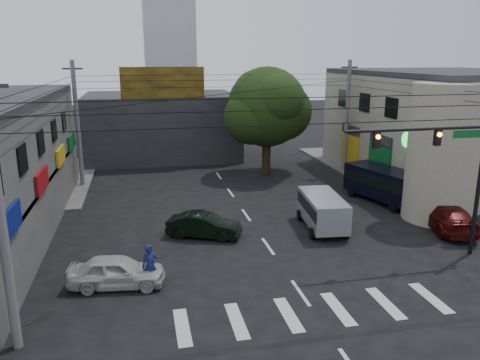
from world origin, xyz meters
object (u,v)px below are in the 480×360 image
object	(u,v)px
traffic_gantry	(451,160)
silver_minivan	(322,212)
utility_pole_far_right	(347,118)
white_compact	(117,271)
utility_pole_near_left	(0,217)
navy_van	(384,186)
street_tree	(267,107)
traffic_officer	(150,266)
maroon_sedan	(446,217)
utility_pole_far_left	(78,125)
dark_sedan	(204,225)

from	to	relation	value
traffic_gantry	silver_minivan	bearing A→B (deg)	130.61
utility_pole_far_right	white_compact	distance (m)	24.84
utility_pole_near_left	white_compact	distance (m)	6.23
utility_pole_near_left	navy_van	world-z (taller)	utility_pole_near_left
utility_pole_near_left	white_compact	xyz separation A→B (m)	(3.12, 3.70, -3.92)
street_tree	traffic_officer	world-z (taller)	street_tree
maroon_sedan	utility_pole_far_left	bearing A→B (deg)	-20.36
utility_pole_near_left	utility_pole_far_left	world-z (taller)	same
street_tree	dark_sedan	bearing A→B (deg)	-118.35
dark_sedan	traffic_officer	xyz separation A→B (m)	(-2.99, -5.16, 0.29)
silver_minivan	navy_van	xyz separation A→B (m)	(5.92, 3.88, 0.17)
street_tree	utility_pole_far_right	size ratio (longest dim) A/B	0.95
utility_pole_far_right	navy_van	xyz separation A→B (m)	(-0.91, -8.27, -3.47)
white_compact	navy_van	bearing A→B (deg)	-55.73
utility_pole_far_left	dark_sedan	world-z (taller)	utility_pole_far_left
traffic_gantry	utility_pole_far_left	world-z (taller)	utility_pole_far_left
street_tree	silver_minivan	bearing A→B (deg)	-91.44
dark_sedan	traffic_officer	distance (m)	5.97
street_tree	silver_minivan	size ratio (longest dim) A/B	1.88
utility_pole_far_right	dark_sedan	world-z (taller)	utility_pole_far_right
utility_pole_far_left	navy_van	world-z (taller)	utility_pole_far_left
dark_sedan	white_compact	size ratio (longest dim) A/B	1.00
white_compact	traffic_officer	bearing A→B (deg)	-97.07
street_tree	maroon_sedan	size ratio (longest dim) A/B	1.63
white_compact	traffic_gantry	bearing A→B (deg)	-83.18
utility_pole_far_right	traffic_officer	xyz separation A→B (m)	(-16.50, -17.16, -3.65)
utility_pole_far_right	silver_minivan	bearing A→B (deg)	-119.33
traffic_gantry	navy_van	size ratio (longest dim) A/B	1.20
utility_pole_near_left	dark_sedan	world-z (taller)	utility_pole_near_left
utility_pole_near_left	maroon_sedan	distance (m)	22.36
utility_pole_far_left	navy_van	bearing A→B (deg)	-22.38
utility_pole_far_right	navy_van	size ratio (longest dim) A/B	1.53
dark_sedan	street_tree	bearing A→B (deg)	-5.56
traffic_gantry	utility_pole_far_left	xyz separation A→B (m)	(-18.32, 17.00, -0.23)
utility_pole_far_right	navy_van	world-z (taller)	utility_pole_far_right
navy_van	traffic_officer	xyz separation A→B (m)	(-15.59, -8.88, -0.18)
utility_pole_far_left	utility_pole_far_right	xyz separation A→B (m)	(21.00, 0.00, 0.00)
utility_pole_near_left	utility_pole_far_right	size ratio (longest dim) A/B	1.00
utility_pole_near_left	navy_van	xyz separation A→B (m)	(20.09, 12.23, -3.47)
utility_pole_far_left	utility_pole_far_right	bearing A→B (deg)	0.00
utility_pole_far_left	navy_van	distance (m)	22.00
traffic_officer	white_compact	bearing A→B (deg)	160.96
dark_sedan	navy_van	world-z (taller)	navy_van
utility_pole_far_left	maroon_sedan	xyz separation A→B (m)	(20.95, -13.72, -3.87)
silver_minivan	navy_van	bearing A→B (deg)	-50.50
maroon_sedan	street_tree	bearing A→B (deg)	-53.48
street_tree	traffic_officer	bearing A→B (deg)	-118.84
utility_pole_near_left	utility_pole_far_right	world-z (taller)	same
silver_minivan	traffic_officer	world-z (taller)	silver_minivan
utility_pole_far_right	navy_van	distance (m)	9.02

